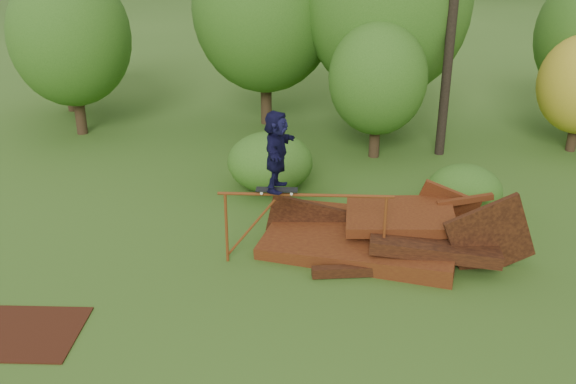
# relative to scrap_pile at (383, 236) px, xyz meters

# --- Properties ---
(ground) EXTENTS (240.00, 240.00, 0.00)m
(ground) POSITION_rel_scrap_pile_xyz_m (-1.13, -2.90, -0.31)
(ground) COLOR #2D5116
(ground) RESTS_ON ground
(scrap_pile) EXTENTS (5.80, 3.12, 1.97)m
(scrap_pile) POSITION_rel_scrap_pile_xyz_m (0.00, 0.00, 0.00)
(scrap_pile) COLOR #461A0C
(scrap_pile) RESTS_ON ground
(grind_rail) EXTENTS (3.52, 0.41, 1.57)m
(grind_rail) POSITION_rel_scrap_pile_xyz_m (-1.59, -0.86, 0.89)
(grind_rail) COLOR brown
(grind_rail) RESTS_ON ground
(skateboard) EXTENTS (0.85, 0.31, 0.09)m
(skateboard) POSITION_rel_scrap_pile_xyz_m (-2.16, -0.92, 1.33)
(skateboard) COLOR black
(skateboard) RESTS_ON grind_rail
(skater) EXTENTS (0.54, 1.52, 1.61)m
(skater) POSITION_rel_scrap_pile_xyz_m (-2.16, -0.92, 2.15)
(skater) COLOR black
(skater) RESTS_ON skateboard
(flat_plate) EXTENTS (2.45, 1.88, 0.03)m
(flat_plate) POSITION_rel_scrap_pile_xyz_m (-6.26, -4.08, -0.30)
(flat_plate) COLOR #3A190C
(flat_plate) RESTS_ON ground
(tree_0) EXTENTS (3.81, 3.81, 5.38)m
(tree_0) POSITION_rel_scrap_pile_xyz_m (-10.05, 6.76, 2.86)
(tree_0) COLOR black
(tree_0) RESTS_ON ground
(tree_1) EXTENTS (4.80, 4.80, 6.68)m
(tree_1) POSITION_rel_scrap_pile_xyz_m (-4.17, 8.86, 3.60)
(tree_1) COLOR black
(tree_1) RESTS_ON ground
(tree_2) EXTENTS (2.85, 2.85, 4.02)m
(tree_2) POSITION_rel_scrap_pile_xyz_m (-0.35, 5.93, 2.06)
(tree_2) COLOR black
(tree_2) RESTS_ON ground
(tree_3) EXTENTS (5.26, 5.26, 7.30)m
(tree_3) POSITION_rel_scrap_pile_xyz_m (-0.20, 8.42, 3.95)
(tree_3) COLOR black
(tree_3) RESTS_ON ground
(tree_6) EXTENTS (3.51, 3.51, 4.91)m
(tree_6) POSITION_rel_scrap_pile_xyz_m (-11.65, 9.35, 2.57)
(tree_6) COLOR black
(tree_6) RESTS_ON ground
(shrub_left) EXTENTS (2.24, 2.06, 1.55)m
(shrub_left) POSITION_rel_scrap_pile_xyz_m (-2.98, 2.93, 0.46)
(shrub_left) COLOR #275015
(shrub_left) RESTS_ON ground
(shrub_right) EXTENTS (1.79, 1.64, 1.27)m
(shrub_right) POSITION_rel_scrap_pile_xyz_m (1.88, 2.04, 0.32)
(shrub_right) COLOR #275015
(shrub_right) RESTS_ON ground
(utility_pole) EXTENTS (1.40, 0.28, 8.90)m
(utility_pole) POSITION_rel_scrap_pile_xyz_m (1.63, 6.47, 4.21)
(utility_pole) COLOR black
(utility_pole) RESTS_ON ground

